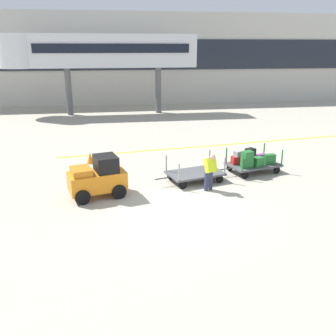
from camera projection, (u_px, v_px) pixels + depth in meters
name	position (u px, v px, depth m)	size (l,w,h in m)	color
ground_plane	(180.00, 208.00, 13.17)	(120.00, 120.00, 0.00)	#A8A08E
apron_lead_line	(216.00, 145.00, 21.46)	(17.90, 0.20, 0.01)	yellow
terminal_building	(131.00, 59.00, 36.18)	(54.99, 2.51, 8.64)	#BCB7AD
jet_bridge	(92.00, 52.00, 29.80)	(15.70, 3.00, 6.45)	silver
baggage_tug	(98.00, 178.00, 13.96)	(2.31, 1.67, 1.58)	orange
baggage_cart_lead	(195.00, 173.00, 15.67)	(3.09, 1.94, 1.10)	#4C4C4F
baggage_cart_middle	(252.00, 161.00, 16.71)	(3.09, 1.94, 1.15)	#4C4C4F
baggage_handler	(210.00, 170.00, 14.45)	(0.50, 0.52, 1.56)	#2D334C
safety_cone_near	(90.00, 158.00, 18.11)	(0.36, 0.36, 0.55)	orange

